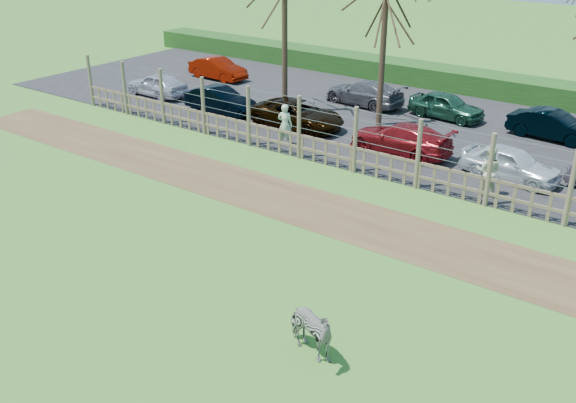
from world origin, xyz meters
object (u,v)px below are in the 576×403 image
Objects in this scene: zebra at (309,331)px; car_10 at (446,106)px; tree_mid at (385,14)px; car_1 at (220,100)px; car_4 at (511,163)px; visitor_b at (488,171)px; car_3 at (401,139)px; car_7 at (218,68)px; car_0 at (157,84)px; car_9 at (364,93)px; visitor_a at (285,125)px; car_11 at (553,125)px; car_2 at (297,114)px.

zebra reaches higher than car_10.
car_1 is at bearing -158.47° from tree_mid.
car_4 and car_10 have the same top height.
visitor_b is 4.69m from car_3.
visitor_b is at bearing 14.12° from zebra.
car_7 is (-18.42, 4.97, 0.00)m from car_4.
car_3 is at bearing 90.10° from car_0.
car_3 is 6.93m from car_9.
car_0 is at bearing -26.36° from visitor_a.
car_3 is at bearing 146.05° from car_11.
car_1 is at bearing -20.32° from visitor_b.
car_11 is (18.36, 0.46, 0.00)m from car_7.
car_1 is 0.88× the size of car_9.
tree_mid reaches higher than car_0.
tree_mid is at bearing -124.70° from visitor_a.
car_7 is 1.03× the size of car_10.
car_4 is at bearing -90.03° from car_1.
car_4 is 0.85× the size of car_9.
tree_mid is at bearing -96.95° from car_7.
zebra is at bearing -142.10° from car_2.
car_10 is at bearing -131.16° from visitor_a.
visitor_b is 0.40× the size of car_2.
tree_mid is 17.24m from zebra.
car_7 is 1.00× the size of car_11.
car_10 is at bearing 111.92° from car_0.
car_10 is (-4.86, 5.56, 0.00)m from car_4.
car_11 is at bearing 13.76° from zebra.
visitor_b reaches higher than car_10.
car_7 is at bearing -108.13° from car_3.
visitor_b is 7.29m from car_11.
visitor_b is at bearing 165.91° from visitor_a.
car_1 is at bearing 95.15° from car_4.
car_1 and car_10 have the same top height.
car_9 is at bearing -51.07° from visitor_b.
visitor_a is at bearing 158.55° from car_10.
car_3 is 4.42m from car_4.
visitor_b reaches higher than car_2.
visitor_a is 8.50m from visitor_b.
car_0 and car_2 have the same top height.
car_2 is 7.02m from car_10.
car_7 is (-14.01, 4.85, 0.00)m from car_3.
tree_mid is 1.87× the size of car_7.
visitor_b is 0.49× the size of car_4.
car_7 is 18.37m from car_11.
car_7 and car_9 have the same top height.
zebra is 0.88× the size of visitor_b.
zebra is 0.43× the size of car_0.
car_2 is (8.90, -0.02, 0.00)m from car_0.
car_11 is at bearing -60.58° from car_2.
car_7 is at bearing 43.10° from car_1.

